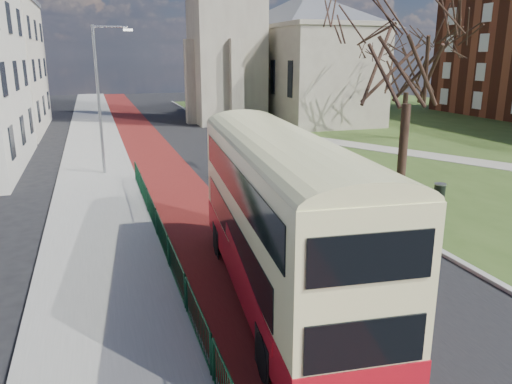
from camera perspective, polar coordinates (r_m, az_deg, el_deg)
name	(u,v)px	position (r m, az deg, el deg)	size (l,w,h in m)	color
ground	(304,313)	(13.61, 5.46, -13.60)	(160.00, 160.00, 0.00)	black
road_carriageway	(201,161)	(32.20, -6.28, 3.54)	(9.00, 120.00, 0.01)	black
bus_lane	(159,164)	(31.77, -11.05, 3.19)	(3.40, 120.00, 0.01)	#591414
pavement_west	(95,167)	(31.55, -17.91, 2.73)	(4.00, 120.00, 0.12)	gray
kerb_west	(129,165)	(31.61, -14.29, 3.04)	(0.25, 120.00, 0.13)	#999993
kerb_east	(259,150)	(35.26, 0.39, 4.77)	(0.25, 80.00, 0.13)	#999993
grass_green	(488,137)	(45.57, 25.00, 5.70)	(40.00, 80.00, 0.04)	#334D1B
pedestrian_railing	(168,252)	(16.16, -10.00, -6.74)	(0.07, 24.00, 1.12)	#0B341D
streetlamp	(101,93)	(28.94, -17.30, 10.80)	(2.13, 0.18, 8.00)	gray
bus	(280,212)	(13.18, 2.79, -2.29)	(3.56, 11.01, 4.52)	#B1101C
winter_tree_near	(412,38)	(26.91, 17.38, 16.45)	(7.68, 7.68, 10.59)	#322019
winter_tree_far	(409,55)	(41.85, 17.09, 14.78)	(7.10, 7.10, 9.45)	black
litter_bin	(439,193)	(24.34, 20.23, -0.07)	(0.67, 0.67, 0.87)	black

